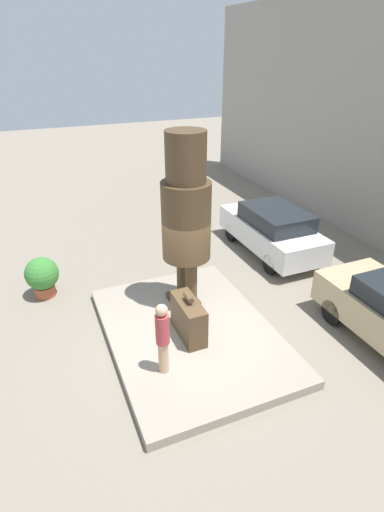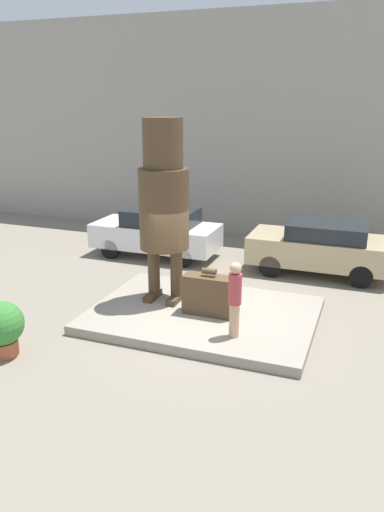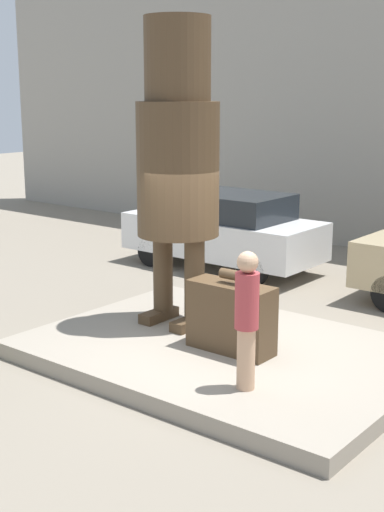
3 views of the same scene
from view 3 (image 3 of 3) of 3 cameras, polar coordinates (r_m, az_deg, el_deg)
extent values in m
plane|color=gray|center=(9.85, 2.62, -8.37)|extent=(60.00, 60.00, 0.00)
cube|color=gray|center=(9.81, 2.63, -7.76)|extent=(5.17, 3.74, 0.22)
cube|color=#4C3823|center=(10.79, -2.66, -4.75)|extent=(0.23, 0.68, 0.15)
cube|color=#4C3823|center=(10.42, -0.15, -5.39)|extent=(0.23, 0.68, 0.15)
cylinder|color=#4C3823|center=(10.68, -2.34, -1.22)|extent=(0.30, 0.30, 1.18)
cylinder|color=#4C3823|center=(10.31, 0.20, -1.74)|extent=(0.30, 0.30, 1.18)
cylinder|color=#4C3823|center=(10.22, -1.13, 6.93)|extent=(1.18, 1.18, 1.90)
cylinder|color=#4C3823|center=(10.17, -1.17, 15.49)|extent=(0.93, 0.93, 1.14)
cube|color=#4C3823|center=(9.44, 3.14, -4.93)|extent=(1.18, 0.45, 0.92)
cylinder|color=#4C3823|center=(9.27, 3.18, -1.50)|extent=(0.33, 0.14, 0.14)
cylinder|color=tan|center=(8.30, 4.34, -8.18)|extent=(0.21, 0.21, 0.73)
cylinder|color=#B23D42|center=(8.08, 4.42, -3.59)|extent=(0.28, 0.28, 0.65)
sphere|color=tan|center=(7.96, 4.48, -0.49)|extent=(0.24, 0.24, 0.24)
cube|color=silver|center=(14.69, 2.46, 1.65)|extent=(4.11, 1.74, 0.76)
cube|color=#1E2328|center=(14.46, 3.14, 4.03)|extent=(2.26, 1.57, 0.52)
cylinder|color=black|center=(14.96, -3.26, 0.36)|extent=(0.63, 0.18, 0.63)
cylinder|color=black|center=(16.13, 0.44, 1.31)|extent=(0.63, 0.18, 0.63)
cylinder|color=black|center=(13.44, 4.85, -1.13)|extent=(0.63, 0.18, 0.63)
cylinder|color=black|center=(14.72, 8.25, 0.04)|extent=(0.63, 0.18, 0.63)
camera|label=1|loc=(5.47, 65.30, 34.40)|focal=28.00mm
camera|label=2|loc=(3.62, -112.47, 18.43)|focal=35.00mm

